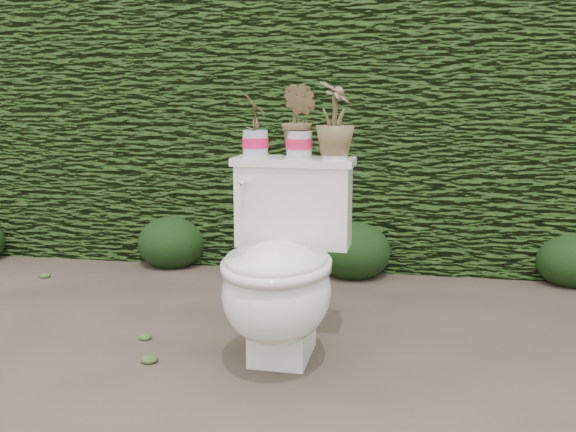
% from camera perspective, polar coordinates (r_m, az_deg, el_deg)
% --- Properties ---
extents(ground, '(60.00, 60.00, 0.00)m').
position_cam_1_polar(ground, '(2.76, 4.27, -11.26)').
color(ground, brown).
rests_on(ground, ground).
extents(hedge, '(8.00, 1.00, 1.60)m').
position_cam_1_polar(hedge, '(4.16, 6.63, 7.57)').
color(hedge, '#2F4F1A').
rests_on(hedge, ground).
extents(house_wall, '(8.00, 3.50, 4.00)m').
position_cam_1_polar(house_wall, '(8.60, 12.79, 17.12)').
color(house_wall, silver).
rests_on(house_wall, ground).
extents(toilet, '(0.51, 0.69, 0.78)m').
position_cam_1_polar(toilet, '(2.49, -0.58, -5.00)').
color(toilet, white).
rests_on(toilet, ground).
extents(potted_plant_left, '(0.12, 0.15, 0.24)m').
position_cam_1_polar(potted_plant_left, '(2.67, -2.94, 7.88)').
color(potted_plant_left, '#23732A').
rests_on(potted_plant_left, toilet).
extents(potted_plant_center, '(0.20, 0.20, 0.28)m').
position_cam_1_polar(potted_plant_center, '(2.63, 1.00, 8.27)').
color(potted_plant_center, '#23732A').
rests_on(potted_plant_center, toilet).
extents(potted_plant_right, '(0.18, 0.18, 0.29)m').
position_cam_1_polar(potted_plant_right, '(2.61, 4.19, 8.32)').
color(potted_plant_right, '#23732A').
rests_on(potted_plant_right, toilet).
extents(liriope_clump_1, '(0.41, 0.41, 0.33)m').
position_cam_1_polar(liriope_clump_1, '(3.98, -10.30, -1.94)').
color(liriope_clump_1, '#1B3412').
rests_on(liriope_clump_1, ground).
extents(liriope_clump_2, '(0.42, 0.42, 0.34)m').
position_cam_1_polar(liriope_clump_2, '(3.71, 5.84, -2.67)').
color(liriope_clump_2, '#1B3412').
rests_on(liriope_clump_2, ground).
extents(liriope_clump_3, '(0.38, 0.38, 0.31)m').
position_cam_1_polar(liriope_clump_3, '(3.87, 23.95, -3.26)').
color(liriope_clump_3, '#1B3412').
rests_on(liriope_clump_3, ground).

